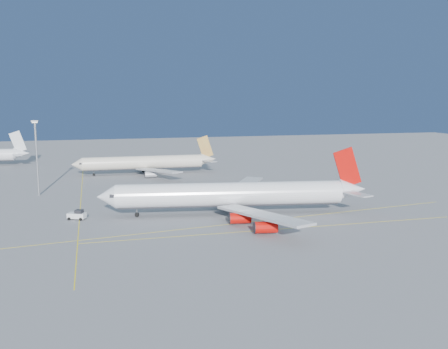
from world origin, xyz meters
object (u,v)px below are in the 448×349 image
airliner_virgin (236,195)px  pushback_tug (77,215)px  airliner_etihad (146,163)px  light_mast (36,152)px

airliner_virgin → pushback_tug: size_ratio=14.33×
airliner_etihad → pushback_tug: bearing=-108.5°
pushback_tug → airliner_virgin: bearing=17.4°
airliner_virgin → airliner_etihad: size_ratio=1.23×
light_mast → airliner_virgin: bearing=-37.7°
airliner_virgin → light_mast: light_mast is taller
pushback_tug → airliner_etihad: bearing=95.1°
airliner_virgin → light_mast: bearing=150.9°
airliner_etihad → light_mast: size_ratio=2.45×
light_mast → airliner_etihad: bearing=43.7°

